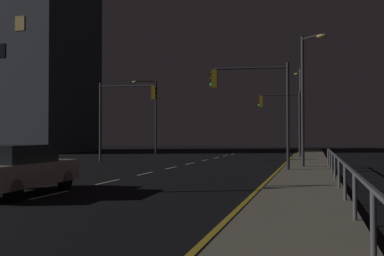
% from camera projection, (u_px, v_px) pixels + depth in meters
% --- Properties ---
extents(ground_plane, '(112.00, 112.00, 0.00)m').
position_uv_depth(ground_plane, '(149.00, 173.00, 21.71)').
color(ground_plane, black).
rests_on(ground_plane, ground).
extents(sidewalk_right, '(2.55, 77.00, 0.14)m').
position_uv_depth(sidewalk_right, '(306.00, 175.00, 19.66)').
color(sidewalk_right, gray).
rests_on(sidewalk_right, ground).
extents(lane_markings_center, '(0.14, 50.00, 0.01)m').
position_uv_depth(lane_markings_center, '(171.00, 168.00, 25.08)').
color(lane_markings_center, silver).
rests_on(lane_markings_center, ground).
extents(lane_edge_line, '(0.14, 53.00, 0.01)m').
position_uv_depth(lane_edge_line, '(280.00, 168.00, 24.88)').
color(lane_edge_line, gold).
rests_on(lane_edge_line, ground).
extents(car, '(2.02, 4.48, 1.57)m').
position_uv_depth(car, '(18.00, 169.00, 13.58)').
color(car, beige).
rests_on(car, ground).
extents(traffic_light_mid_left, '(4.07, 0.72, 5.47)m').
position_uv_depth(traffic_light_mid_left, '(254.00, 94.00, 22.37)').
color(traffic_light_mid_left, '#2D3033').
rests_on(traffic_light_mid_left, sidewalk_right).
extents(traffic_light_far_left, '(4.30, 0.58, 5.65)m').
position_uv_depth(traffic_light_far_left, '(124.00, 106.00, 30.81)').
color(traffic_light_far_left, '#4C4C51').
rests_on(traffic_light_far_left, ground).
extents(traffic_light_near_left, '(3.40, 0.60, 5.32)m').
position_uv_depth(traffic_light_near_left, '(281.00, 111.00, 35.34)').
color(traffic_light_near_left, '#38383D').
rests_on(traffic_light_near_left, sidewalk_right).
extents(street_lamp_median, '(1.40, 1.18, 7.31)m').
position_uv_depth(street_lamp_median, '(306.00, 88.00, 24.15)').
color(street_lamp_median, '#38383D').
rests_on(street_lamp_median, sidewalk_right).
extents(street_lamp_far_end, '(0.78, 2.37, 8.49)m').
position_uv_depth(street_lamp_far_end, '(300.00, 103.00, 43.93)').
color(street_lamp_far_end, '#4C4C51').
rests_on(street_lamp_far_end, sidewalk_right).
extents(street_lamp_corner, '(2.29, 1.13, 7.51)m').
position_uv_depth(street_lamp_corner, '(152.00, 109.00, 43.68)').
color(street_lamp_corner, '#2D3033').
rests_on(street_lamp_corner, ground).
extents(barrier_fence, '(0.09, 25.65, 0.98)m').
position_uv_depth(barrier_fence, '(342.00, 169.00, 12.90)').
color(barrier_fence, '#59595E').
rests_on(barrier_fence, sidewalk_right).
extents(building_distant, '(16.67, 11.45, 23.88)m').
position_uv_depth(building_distant, '(16.00, 51.00, 51.47)').
color(building_distant, '#3D424C').
rests_on(building_distant, ground).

